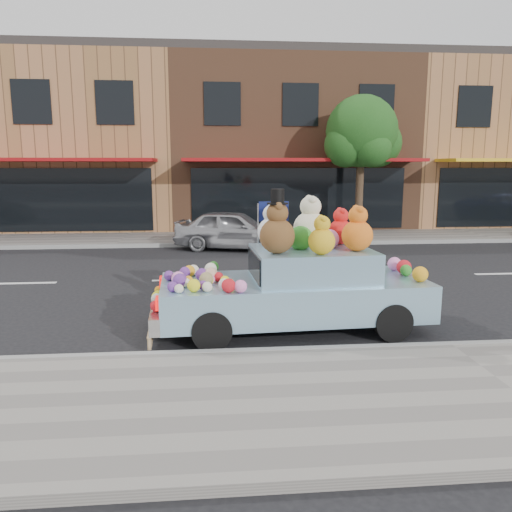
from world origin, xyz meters
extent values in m
plane|color=black|center=(0.00, 0.00, 0.00)|extent=(120.00, 120.00, 0.00)
cube|color=gray|center=(0.00, -6.50, 0.06)|extent=(60.00, 3.00, 0.12)
cube|color=gray|center=(0.00, 6.50, 0.06)|extent=(60.00, 3.00, 0.12)
cube|color=gray|center=(0.00, -5.00, 0.07)|extent=(60.00, 0.12, 0.13)
cube|color=gray|center=(0.00, 5.00, 0.07)|extent=(60.00, 0.12, 0.13)
cube|color=#A46D44|center=(-10.00, 12.00, 3.50)|extent=(10.00, 8.00, 7.00)
cube|color=#332D2B|center=(-10.00, 12.00, 7.15)|extent=(10.00, 8.00, 0.30)
cube|color=black|center=(-10.00, 7.98, 1.40)|extent=(8.50, 0.06, 2.40)
cube|color=maroon|center=(-10.00, 7.10, 2.90)|extent=(9.00, 1.80, 0.12)
cube|color=black|center=(-10.00, 7.98, 5.00)|extent=(1.40, 0.06, 1.60)
cube|color=black|center=(-7.00, 7.98, 5.00)|extent=(1.40, 0.06, 1.60)
cube|color=brown|center=(0.00, 12.00, 3.50)|extent=(10.00, 8.00, 7.00)
cube|color=#332D2B|center=(0.00, 12.00, 7.15)|extent=(10.00, 8.00, 0.30)
cube|color=black|center=(0.00, 7.98, 1.40)|extent=(8.50, 0.06, 2.40)
cube|color=maroon|center=(0.00, 7.10, 2.90)|extent=(9.00, 1.80, 0.12)
cube|color=black|center=(-3.00, 7.98, 5.00)|extent=(1.40, 0.06, 1.60)
cube|color=black|center=(0.00, 7.98, 5.00)|extent=(1.40, 0.06, 1.60)
cube|color=black|center=(3.00, 7.98, 5.00)|extent=(1.40, 0.06, 1.60)
cube|color=#A46D44|center=(10.00, 12.00, 3.50)|extent=(10.00, 8.00, 7.00)
cube|color=#332D2B|center=(10.00, 12.00, 7.15)|extent=(10.00, 8.00, 0.30)
cube|color=black|center=(7.00, 7.98, 5.00)|extent=(1.40, 0.06, 1.60)
cylinder|color=#38281C|center=(2.00, 6.50, 1.60)|extent=(0.28, 0.28, 3.20)
sphere|color=#154313|center=(2.00, 6.50, 3.92)|extent=(2.60, 2.60, 2.60)
sphere|color=#154313|center=(2.70, 6.80, 3.52)|extent=(1.80, 1.80, 1.80)
sphere|color=#154313|center=(1.40, 6.30, 3.42)|extent=(1.60, 1.60, 1.60)
sphere|color=#154313|center=(2.20, 5.90, 3.32)|extent=(1.40, 1.40, 1.40)
sphere|color=#154313|center=(1.70, 7.10, 3.62)|extent=(1.60, 1.60, 1.60)
imported|color=#AAAAAF|center=(-2.76, 4.33, 0.65)|extent=(4.06, 2.47, 1.29)
cylinder|color=black|center=(-0.70, -4.49, 0.30)|extent=(0.61, 0.23, 0.60)
cylinder|color=black|center=(-0.78, -2.93, 0.30)|extent=(0.61, 0.23, 0.60)
cylinder|color=black|center=(-3.49, -4.64, 0.30)|extent=(0.61, 0.23, 0.60)
cylinder|color=black|center=(-3.58, -3.09, 0.30)|extent=(0.61, 0.23, 0.60)
cube|color=#88B2CB|center=(-2.14, -3.79, 0.55)|extent=(4.39, 1.94, 0.60)
cube|color=#88B2CB|center=(-1.84, -3.77, 1.10)|extent=(1.98, 1.60, 0.50)
cube|color=silver|center=(-4.35, -3.91, 0.40)|extent=(0.26, 1.79, 0.26)
cube|color=red|center=(-4.27, -4.59, 0.72)|extent=(0.08, 0.28, 0.16)
cube|color=red|center=(-4.34, -3.23, 0.72)|extent=(0.08, 0.28, 0.16)
cube|color=black|center=(-2.79, -3.82, 1.10)|extent=(0.11, 1.30, 0.40)
sphere|color=#563618|center=(-2.47, -4.15, 1.62)|extent=(0.55, 0.55, 0.55)
sphere|color=#563618|center=(-2.47, -4.15, 1.98)|extent=(0.34, 0.34, 0.34)
sphere|color=#563618|center=(-2.47, -4.27, 2.09)|extent=(0.13, 0.13, 0.13)
sphere|color=#563618|center=(-2.47, -4.04, 2.09)|extent=(0.13, 0.13, 0.13)
cylinder|color=black|center=(-2.47, -4.15, 2.12)|extent=(0.32, 0.32, 0.02)
cylinder|color=black|center=(-2.47, -4.15, 2.23)|extent=(0.20, 0.20, 0.22)
sphere|color=beige|center=(-1.81, -3.42, 1.64)|extent=(0.58, 0.58, 0.58)
sphere|color=beige|center=(-1.81, -3.42, 2.01)|extent=(0.36, 0.36, 0.36)
sphere|color=beige|center=(-1.81, -3.54, 2.13)|extent=(0.14, 0.14, 0.14)
sphere|color=beige|center=(-1.81, -3.29, 2.13)|extent=(0.14, 0.14, 0.14)
sphere|color=#DA5E14|center=(-1.17, -4.03, 1.60)|extent=(0.49, 0.49, 0.49)
sphere|color=#DA5E14|center=(-1.17, -4.03, 1.92)|extent=(0.31, 0.31, 0.31)
sphere|color=#DA5E14|center=(-1.17, -4.14, 2.02)|extent=(0.12, 0.12, 0.12)
sphere|color=#DA5E14|center=(-1.17, -3.92, 2.02)|extent=(0.12, 0.12, 0.12)
sphere|color=red|center=(-1.26, -3.34, 1.57)|extent=(0.43, 0.43, 0.43)
sphere|color=red|center=(-1.26, -3.34, 1.84)|extent=(0.27, 0.27, 0.27)
sphere|color=red|center=(-1.26, -3.43, 1.93)|extent=(0.10, 0.10, 0.10)
sphere|color=red|center=(-1.26, -3.24, 1.93)|extent=(0.10, 0.10, 0.10)
sphere|color=silver|center=(-2.46, -3.35, 1.59)|extent=(0.47, 0.47, 0.47)
sphere|color=silver|center=(-2.46, -3.35, 1.89)|extent=(0.29, 0.29, 0.29)
sphere|color=silver|center=(-2.46, -3.46, 1.99)|extent=(0.11, 0.11, 0.11)
sphere|color=silver|center=(-2.46, -3.25, 1.99)|extent=(0.11, 0.11, 0.11)
sphere|color=gold|center=(-1.81, -4.32, 1.56)|extent=(0.41, 0.41, 0.41)
sphere|color=gold|center=(-1.81, -4.32, 1.82)|extent=(0.26, 0.26, 0.26)
sphere|color=gold|center=(-1.81, -4.41, 1.90)|extent=(0.10, 0.10, 0.10)
sphere|color=gold|center=(-1.81, -4.23, 1.90)|extent=(0.10, 0.10, 0.10)
sphere|color=#2A7C21|center=(-2.04, -3.78, 1.53)|extent=(0.40, 0.40, 0.40)
sphere|color=pink|center=(-1.54, -3.70, 1.50)|extent=(0.32, 0.32, 0.32)
sphere|color=#5A287C|center=(-3.61, -4.37, 0.92)|extent=(0.14, 0.14, 0.14)
sphere|color=yellow|center=(-3.20, -4.25, 0.92)|extent=(0.14, 0.14, 0.14)
sphere|color=#2A7C21|center=(-3.45, -3.09, 0.94)|extent=(0.19, 0.19, 0.19)
sphere|color=yellow|center=(-3.52, -4.03, 0.93)|extent=(0.15, 0.15, 0.15)
sphere|color=#B2121B|center=(-4.00, -3.80, 0.92)|extent=(0.15, 0.15, 0.15)
sphere|color=yellow|center=(-3.28, -4.10, 0.93)|extent=(0.15, 0.15, 0.15)
sphere|color=orange|center=(-3.84, -4.05, 0.92)|extent=(0.15, 0.15, 0.15)
sphere|color=#5A287C|center=(-3.92, -3.51, 0.94)|extent=(0.18, 0.18, 0.18)
sphere|color=beige|center=(-3.55, -4.50, 0.93)|extent=(0.15, 0.15, 0.15)
sphere|color=beige|center=(-3.79, -3.36, 0.94)|extent=(0.19, 0.19, 0.19)
sphere|color=beige|center=(-3.88, -4.18, 0.92)|extent=(0.15, 0.15, 0.15)
sphere|color=pink|center=(-3.06, -4.59, 0.95)|extent=(0.19, 0.19, 0.19)
sphere|color=pink|center=(-4.00, -4.03, 0.96)|extent=(0.22, 0.22, 0.22)
sphere|color=beige|center=(-3.96, -4.54, 0.92)|extent=(0.14, 0.14, 0.14)
sphere|color=olive|center=(-3.51, -3.56, 0.93)|extent=(0.17, 0.17, 0.17)
sphere|color=#5A287C|center=(-3.49, -3.78, 0.96)|extent=(0.22, 0.22, 0.22)
sphere|color=#5A287C|center=(-4.17, -3.70, 0.93)|extent=(0.16, 0.16, 0.16)
sphere|color=#B2121B|center=(-3.24, -4.57, 0.96)|extent=(0.21, 0.21, 0.21)
sphere|color=#5A287C|center=(-4.06, -4.45, 0.93)|extent=(0.16, 0.16, 0.16)
sphere|color=silver|center=(-3.62, -3.83, 0.93)|extent=(0.15, 0.15, 0.15)
sphere|color=pink|center=(-3.50, -4.02, 0.93)|extent=(0.15, 0.15, 0.15)
sphere|color=orange|center=(-3.85, -3.44, 0.95)|extent=(0.19, 0.19, 0.19)
sphere|color=yellow|center=(-3.75, -4.48, 0.95)|extent=(0.19, 0.19, 0.19)
sphere|color=yellow|center=(-4.03, -3.78, 0.93)|extent=(0.16, 0.16, 0.16)
sphere|color=silver|center=(-3.29, -4.41, 0.94)|extent=(0.18, 0.18, 0.18)
sphere|color=#B2121B|center=(-3.37, -3.87, 0.93)|extent=(0.16, 0.16, 0.16)
sphere|color=beige|center=(-3.50, -3.33, 0.95)|extent=(0.21, 0.21, 0.21)
sphere|color=#5A287C|center=(-3.64, -3.79, 0.96)|extent=(0.21, 0.21, 0.21)
sphere|color=olive|center=(-3.57, -4.09, 0.96)|extent=(0.21, 0.21, 0.21)
sphere|color=#5A287C|center=(-3.96, -4.19, 0.96)|extent=(0.22, 0.22, 0.22)
sphere|color=#D8A88C|center=(-3.49, -3.81, 0.97)|extent=(0.22, 0.22, 0.22)
sphere|color=#B2121B|center=(-4.33, -4.31, 0.61)|extent=(0.16, 0.16, 0.16)
sphere|color=orange|center=(-4.39, -3.32, 0.60)|extent=(0.14, 0.14, 0.14)
sphere|color=silver|center=(-4.39, -3.30, 0.59)|extent=(0.13, 0.13, 0.13)
sphere|color=yellow|center=(-4.36, -3.82, 0.62)|extent=(0.17, 0.17, 0.17)
sphere|color=#B2121B|center=(-4.33, -4.36, 0.60)|extent=(0.14, 0.14, 0.14)
sphere|color=beige|center=(-4.35, -3.96, 0.62)|extent=(0.18, 0.18, 0.18)
sphere|color=yellow|center=(-4.37, -3.63, 0.60)|extent=(0.14, 0.14, 0.14)
sphere|color=pink|center=(-0.25, -3.26, 0.97)|extent=(0.24, 0.24, 0.24)
sphere|color=#2A7C21|center=(-0.21, -3.71, 0.95)|extent=(0.19, 0.19, 0.19)
sphere|color=orange|center=(-0.15, -4.15, 0.98)|extent=(0.25, 0.25, 0.25)
sphere|color=beige|center=(-0.80, -3.04, 0.95)|extent=(0.19, 0.19, 0.19)
sphere|color=#B2121B|center=(-0.20, -3.57, 0.98)|extent=(0.25, 0.25, 0.25)
cylinder|color=#997A54|center=(-4.39, -4.76, 0.17)|extent=(0.06, 0.06, 0.17)
sphere|color=#997A54|center=(-4.39, -4.76, 0.26)|extent=(0.07, 0.07, 0.07)
cylinder|color=#997A54|center=(-4.39, -4.67, 0.17)|extent=(0.06, 0.06, 0.17)
sphere|color=#997A54|center=(-4.39, -4.67, 0.26)|extent=(0.07, 0.07, 0.07)
cylinder|color=#997A54|center=(-4.40, -4.57, 0.17)|extent=(0.06, 0.06, 0.17)
sphere|color=#997A54|center=(-4.40, -4.57, 0.26)|extent=(0.07, 0.07, 0.07)
cylinder|color=#997A54|center=(-4.40, -4.48, 0.17)|extent=(0.06, 0.06, 0.17)
sphere|color=#997A54|center=(-4.40, -4.48, 0.26)|extent=(0.07, 0.07, 0.07)
cylinder|color=#997A54|center=(-4.41, -4.39, 0.17)|extent=(0.06, 0.06, 0.17)
sphere|color=#997A54|center=(-4.41, -4.39, 0.26)|extent=(0.07, 0.07, 0.07)
cylinder|color=#997A54|center=(-4.41, -4.29, 0.17)|extent=(0.06, 0.06, 0.17)
sphere|color=#997A54|center=(-4.41, -4.29, 0.26)|extent=(0.07, 0.07, 0.07)
cylinder|color=#997A54|center=(-4.42, -4.20, 0.17)|extent=(0.06, 0.06, 0.17)
sphere|color=#997A54|center=(-4.42, -4.20, 0.26)|extent=(0.07, 0.07, 0.07)
cylinder|color=#997A54|center=(-4.42, -4.10, 0.17)|extent=(0.06, 0.06, 0.17)
sphere|color=#997A54|center=(-4.42, -4.10, 0.26)|extent=(0.07, 0.07, 0.07)
cylinder|color=#997A54|center=(-4.43, -4.01, 0.17)|extent=(0.06, 0.06, 0.17)
sphere|color=#997A54|center=(-4.43, -4.01, 0.26)|extent=(0.07, 0.07, 0.07)
cylinder|color=#997A54|center=(-4.43, -3.91, 0.17)|extent=(0.06, 0.06, 0.17)
sphere|color=#997A54|center=(-4.43, -3.91, 0.26)|extent=(0.07, 0.07, 0.07)
cylinder|color=#997A54|center=(-4.44, -3.82, 0.17)|extent=(0.06, 0.06, 0.17)
sphere|color=#997A54|center=(-4.44, -3.82, 0.26)|extent=(0.07, 0.07, 0.07)
cylinder|color=#997A54|center=(-4.45, -3.73, 0.17)|extent=(0.06, 0.06, 0.17)
sphere|color=#997A54|center=(-4.45, -3.73, 0.26)|extent=(0.07, 0.07, 0.07)
cylinder|color=#997A54|center=(-4.45, -3.63, 0.17)|extent=(0.06, 0.06, 0.17)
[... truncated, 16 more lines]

